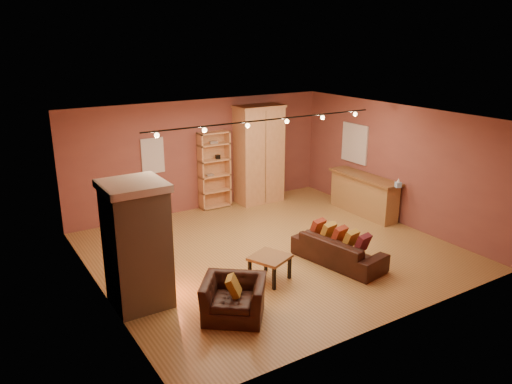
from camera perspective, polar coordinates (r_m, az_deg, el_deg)
floor at (r=10.50m, az=1.85°, el=-6.72°), size 7.00×7.00×0.00m
ceiling at (r=9.70m, az=2.01°, el=8.55°), size 7.00×7.00×0.00m
back_wall at (r=12.75m, az=-6.24°, el=4.21°), size 7.00×0.02×2.80m
left_wall at (r=8.66m, az=-17.72°, el=-2.98°), size 0.02×6.50×2.80m
right_wall at (r=12.24m, az=15.69°, el=3.11°), size 0.02×6.50×2.80m
fireplace at (r=8.36m, az=-13.40°, el=-5.87°), size 1.01×0.98×2.12m
back_window at (r=12.20m, az=-11.73°, el=4.08°), size 0.56×0.04×0.86m
bookcase at (r=12.86m, az=-4.89°, el=2.61°), size 0.82×0.32×2.00m
armoire at (r=13.20m, az=0.33°, el=4.34°), size 1.27×0.72×2.59m
bar_counter at (r=12.73m, az=12.20°, el=-0.28°), size 0.56×2.07×0.99m
tissue_box at (r=11.79m, az=15.95°, el=0.94°), size 0.16×0.16×0.23m
right_window at (r=13.12m, az=11.22°, el=5.49°), size 0.05×0.90×1.00m
loveseat at (r=9.95m, az=9.42°, el=-5.97°), size 0.90×1.96×0.78m
armchair at (r=8.04m, az=-2.57°, el=-11.36°), size 1.16×1.10×0.86m
coffee_table at (r=9.15m, az=1.59°, el=-7.74°), size 0.83×0.83×0.48m
track_rail at (r=9.88m, az=1.35°, el=8.05°), size 5.20×0.09×0.13m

